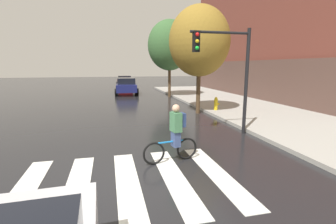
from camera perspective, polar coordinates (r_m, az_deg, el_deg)
name	(u,v)px	position (r m, az deg, el deg)	size (l,w,h in m)	color
ground_plane	(116,184)	(6.24, -11.84, -15.93)	(120.00, 120.00, 0.00)	black
crosswalk_stripes	(128,182)	(6.25, -9.30, -15.74)	(5.15, 3.79, 0.01)	silver
sedan_mid	(126,86)	(24.83, -9.56, 5.99)	(2.42, 4.76, 1.61)	navy
sedan_far	(124,81)	(32.92, -10.05, 6.98)	(2.11, 4.39, 1.51)	maroon
cyclist	(175,133)	(7.16, 1.58, -4.96)	(1.69, 0.40, 1.69)	black
traffic_light_near	(228,63)	(10.03, 13.72, 10.86)	(2.47, 0.28, 4.20)	black
fire_hydrant	(216,104)	(15.09, 11.00, 1.90)	(0.33, 0.22, 0.78)	gold
street_tree_near	(199,41)	(14.53, 7.24, 15.87)	(3.43, 3.43, 6.10)	#4C3823
street_tree_mid	(169,45)	(22.11, 0.34, 15.14)	(3.76, 3.76, 6.68)	#4C3823
corner_building	(316,26)	(27.81, 31.06, 16.57)	(14.85, 22.39, 12.82)	brown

